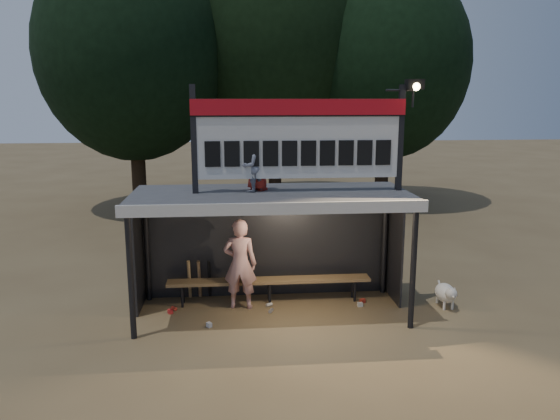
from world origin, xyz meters
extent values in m
plane|color=brown|center=(0.00, 0.00, 0.00)|extent=(80.00, 80.00, 0.00)
imported|color=silver|center=(-0.57, 0.32, 0.88)|extent=(0.70, 0.51, 1.76)
imported|color=gray|center=(-0.34, 0.07, 2.78)|extent=(0.57, 0.57, 0.93)
imported|color=maroon|center=(-0.22, 0.22, 2.83)|extent=(0.58, 0.58, 1.02)
cube|color=#3F3F42|center=(0.00, 0.00, 2.26)|extent=(5.00, 2.00, 0.12)
cube|color=silver|center=(0.00, -1.02, 2.22)|extent=(5.10, 0.06, 0.20)
cylinder|color=black|center=(-2.40, -0.90, 1.10)|extent=(0.10, 0.10, 2.20)
cylinder|color=black|center=(2.40, -0.90, 1.10)|extent=(0.10, 0.10, 2.20)
cylinder|color=black|center=(-2.40, 0.90, 1.10)|extent=(0.10, 0.10, 2.20)
cylinder|color=black|center=(2.40, 0.90, 1.10)|extent=(0.10, 0.10, 2.20)
cube|color=black|center=(0.00, 1.00, 1.10)|extent=(5.00, 0.04, 2.20)
cube|color=black|center=(-2.50, 0.50, 1.10)|extent=(0.04, 1.00, 2.20)
cube|color=black|center=(2.50, 0.50, 1.10)|extent=(0.04, 1.00, 2.20)
cylinder|color=black|center=(0.00, 1.00, 2.15)|extent=(5.00, 0.06, 0.06)
cube|color=black|center=(-1.35, 0.00, 3.27)|extent=(0.10, 0.10, 1.90)
cube|color=black|center=(2.35, 0.00, 3.27)|extent=(0.10, 0.10, 1.90)
cube|color=silver|center=(0.50, 0.00, 3.27)|extent=(3.80, 0.08, 1.40)
cube|color=#B40C16|center=(0.50, -0.05, 3.83)|extent=(3.80, 0.04, 0.28)
cube|color=black|center=(0.50, -0.06, 3.68)|extent=(3.80, 0.02, 0.03)
cube|color=black|center=(-1.03, -0.05, 3.02)|extent=(0.27, 0.03, 0.45)
cube|color=black|center=(-0.69, -0.05, 3.02)|extent=(0.27, 0.03, 0.45)
cube|color=black|center=(-0.35, -0.05, 3.02)|extent=(0.27, 0.03, 0.45)
cube|color=black|center=(-0.01, -0.05, 3.02)|extent=(0.27, 0.03, 0.45)
cube|color=black|center=(0.33, -0.05, 3.02)|extent=(0.27, 0.03, 0.45)
cube|color=black|center=(0.67, -0.05, 3.02)|extent=(0.27, 0.03, 0.45)
cube|color=black|center=(1.01, -0.05, 3.02)|extent=(0.27, 0.03, 0.45)
cube|color=black|center=(1.35, -0.05, 3.02)|extent=(0.27, 0.03, 0.45)
cube|color=black|center=(1.69, -0.05, 3.02)|extent=(0.27, 0.03, 0.45)
cube|color=black|center=(2.03, -0.05, 3.02)|extent=(0.27, 0.03, 0.45)
cylinder|color=black|center=(2.30, 0.00, 4.12)|extent=(0.50, 0.04, 0.04)
cylinder|color=black|center=(2.55, 0.00, 3.97)|extent=(0.04, 0.04, 0.30)
cube|color=black|center=(2.55, -0.05, 4.22)|extent=(0.30, 0.22, 0.18)
sphere|color=#FFD88C|center=(2.55, -0.14, 4.18)|extent=(0.14, 0.14, 0.14)
cube|color=olive|center=(0.00, 0.55, 0.45)|extent=(4.00, 0.35, 0.06)
cylinder|color=black|center=(-1.70, 0.43, 0.23)|extent=(0.05, 0.05, 0.45)
cylinder|color=black|center=(-1.70, 0.67, 0.23)|extent=(0.05, 0.05, 0.45)
cylinder|color=black|center=(0.00, 0.43, 0.23)|extent=(0.05, 0.05, 0.45)
cylinder|color=black|center=(0.00, 0.67, 0.23)|extent=(0.05, 0.05, 0.45)
cylinder|color=black|center=(1.70, 0.43, 0.23)|extent=(0.05, 0.05, 0.45)
cylinder|color=black|center=(1.70, 0.67, 0.23)|extent=(0.05, 0.05, 0.45)
cylinder|color=black|center=(-4.00, 10.00, 1.87)|extent=(0.50, 0.50, 3.74)
ellipsoid|color=black|center=(-4.00, 10.00, 5.53)|extent=(6.46, 6.46, 7.48)
cylinder|color=black|center=(1.00, 11.50, 2.09)|extent=(0.50, 0.50, 4.18)
ellipsoid|color=black|center=(1.00, 11.50, 6.18)|extent=(7.22, 7.22, 8.36)
cylinder|color=black|center=(5.00, 10.50, 1.76)|extent=(0.50, 0.50, 3.52)
ellipsoid|color=black|center=(5.00, 10.50, 5.20)|extent=(6.08, 6.08, 7.04)
ellipsoid|color=beige|center=(3.39, 0.03, 0.27)|extent=(0.36, 0.58, 0.36)
sphere|color=beige|center=(3.39, -0.25, 0.36)|extent=(0.22, 0.22, 0.22)
cone|color=beige|center=(3.39, -0.35, 0.34)|extent=(0.10, 0.10, 0.10)
cone|color=#ECE2C8|center=(3.34, -0.27, 0.46)|extent=(0.06, 0.06, 0.07)
cone|color=silver|center=(3.44, -0.27, 0.46)|extent=(0.06, 0.06, 0.07)
cylinder|color=silver|center=(3.31, -0.15, 0.09)|extent=(0.05, 0.05, 0.18)
cylinder|color=beige|center=(3.47, -0.15, 0.09)|extent=(0.05, 0.05, 0.18)
cylinder|color=silver|center=(3.31, 0.21, 0.09)|extent=(0.05, 0.05, 0.18)
cylinder|color=white|center=(3.47, 0.21, 0.09)|extent=(0.05, 0.05, 0.18)
cylinder|color=beige|center=(3.39, 0.33, 0.34)|extent=(0.04, 0.16, 0.14)
cylinder|color=#A57F4D|center=(-1.58, 0.82, 0.43)|extent=(0.06, 0.27, 0.84)
cylinder|color=olive|center=(-1.38, 0.82, 0.43)|extent=(0.07, 0.30, 0.83)
cylinder|color=black|center=(-1.18, 0.82, 0.43)|extent=(0.07, 0.32, 0.83)
cube|color=#A6291C|center=(1.84, 0.34, 0.04)|extent=(0.12, 0.10, 0.08)
cylinder|color=silver|center=(-0.01, 0.01, 0.04)|extent=(0.11, 0.14, 0.07)
cube|color=beige|center=(1.74, 0.16, 0.04)|extent=(0.11, 0.08, 0.08)
cylinder|color=#B72D1F|center=(-1.85, 0.29, 0.04)|extent=(0.13, 0.14, 0.07)
cube|color=#B2B3B8|center=(-1.15, -0.55, 0.04)|extent=(0.11, 0.12, 0.08)
cylinder|color=beige|center=(-0.02, 0.32, 0.04)|extent=(0.14, 0.12, 0.07)
cube|color=red|center=(-1.90, 0.13, 0.04)|extent=(0.11, 0.12, 0.08)
camera|label=1|loc=(-0.71, -9.68, 4.01)|focal=35.00mm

